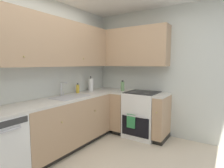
{
  "coord_description": "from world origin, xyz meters",
  "views": [
    {
      "loc": [
        -1.74,
        -1.2,
        1.45
      ],
      "look_at": [
        0.99,
        0.56,
        1.1
      ],
      "focal_mm": 29.23,
      "sensor_mm": 36.0,
      "label": 1
    }
  ],
  "objects_px": {
    "oven_range": "(142,114)",
    "paper_towel_roll": "(91,85)",
    "oil_bottle": "(123,86)",
    "soap_bottle": "(78,89)"
  },
  "relations": [
    {
      "from": "oven_range",
      "to": "soap_bottle",
      "type": "distance_m",
      "value": 1.38
    },
    {
      "from": "oven_range",
      "to": "soap_bottle",
      "type": "xyz_separation_m",
      "value": [
        -0.73,
        1.05,
        0.52
      ]
    },
    {
      "from": "oil_bottle",
      "to": "paper_towel_roll",
      "type": "bearing_deg",
      "value": 119.51
    },
    {
      "from": "paper_towel_roll",
      "to": "oven_range",
      "type": "bearing_deg",
      "value": -71.26
    },
    {
      "from": "paper_towel_roll",
      "to": "oil_bottle",
      "type": "bearing_deg",
      "value": -60.49
    },
    {
      "from": "oven_range",
      "to": "paper_towel_roll",
      "type": "xyz_separation_m",
      "value": [
        -0.35,
        1.03,
        0.57
      ]
    },
    {
      "from": "soap_bottle",
      "to": "oil_bottle",
      "type": "relative_size",
      "value": 0.87
    },
    {
      "from": "oven_range",
      "to": "paper_towel_roll",
      "type": "distance_m",
      "value": 1.23
    },
    {
      "from": "paper_towel_roll",
      "to": "oil_bottle",
      "type": "height_order",
      "value": "paper_towel_roll"
    },
    {
      "from": "soap_bottle",
      "to": "oil_bottle",
      "type": "xyz_separation_m",
      "value": [
        0.71,
        -0.61,
        0.02
      ]
    }
  ]
}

